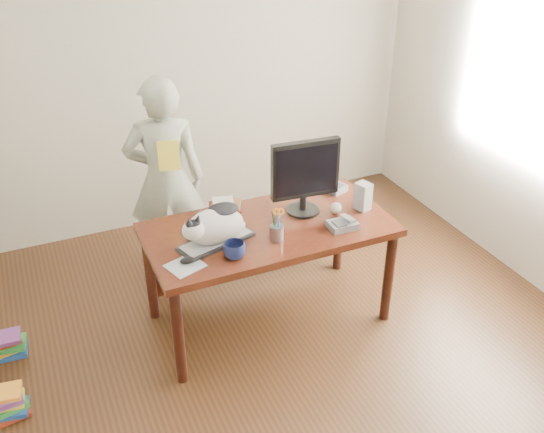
{
  "coord_description": "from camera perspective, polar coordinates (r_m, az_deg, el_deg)",
  "views": [
    {
      "loc": [
        -1.35,
        -2.48,
        2.78
      ],
      "look_at": [
        0.0,
        0.55,
        0.85
      ],
      "focal_mm": 40.0,
      "sensor_mm": 36.0,
      "label": 1
    }
  ],
  "objects": [
    {
      "name": "mousepad",
      "position": [
        3.59,
        -8.16,
        -4.6
      ],
      "size": [
        0.25,
        0.23,
        0.0
      ],
      "rotation": [
        0.0,
        0.0,
        0.33
      ],
      "color": "silver",
      "rests_on": "desk"
    },
    {
      "name": "room",
      "position": [
        3.17,
        4.04,
        3.25
      ],
      "size": [
        4.5,
        4.5,
        4.5
      ],
      "color": "black",
      "rests_on": "ground"
    },
    {
      "name": "book_pile_b",
      "position": [
        4.39,
        -23.74,
        -11.02
      ],
      "size": [
        0.26,
        0.2,
        0.15
      ],
      "color": "#184092",
      "rests_on": "ground"
    },
    {
      "name": "held_book",
      "position": [
        4.24,
        -9.7,
        5.66
      ],
      "size": [
        0.17,
        0.12,
        0.21
      ],
      "rotation": [
        0.0,
        0.0,
        -0.24
      ],
      "color": "yellow",
      "rests_on": "person"
    },
    {
      "name": "phone",
      "position": [
        3.93,
        6.7,
        -0.72
      ],
      "size": [
        0.18,
        0.15,
        0.08
      ],
      "rotation": [
        0.0,
        0.0,
        -0.02
      ],
      "color": "slate",
      "rests_on": "desk"
    },
    {
      "name": "cat",
      "position": [
        3.69,
        -5.54,
        -0.83
      ],
      "size": [
        0.46,
        0.33,
        0.27
      ],
      "rotation": [
        0.0,
        0.0,
        0.29
      ],
      "color": "white",
      "rests_on": "keyboard"
    },
    {
      "name": "coffee_mug",
      "position": [
        3.6,
        -3.55,
        -3.2
      ],
      "size": [
        0.19,
        0.19,
        0.1
      ],
      "primitive_type": "imported",
      "rotation": [
        0.0,
        0.0,
        0.94
      ],
      "color": "#0D1336",
      "rests_on": "desk"
    },
    {
      "name": "desk",
      "position": [
        4.07,
        -0.74,
        -2.18
      ],
      "size": [
        1.6,
        0.8,
        0.75
      ],
      "color": "black",
      "rests_on": "ground"
    },
    {
      "name": "pen_cup",
      "position": [
        3.76,
        0.42,
        -1.37
      ],
      "size": [
        0.11,
        0.11,
        0.23
      ],
      "rotation": [
        0.0,
        0.0,
        -0.34
      ],
      "color": "#97979D",
      "rests_on": "desk"
    },
    {
      "name": "speaker",
      "position": [
        4.13,
        8.56,
        1.9
      ],
      "size": [
        0.11,
        0.12,
        0.19
      ],
      "rotation": [
        0.0,
        0.0,
        0.3
      ],
      "color": "gray",
      "rests_on": "desk"
    },
    {
      "name": "book_pile_a",
      "position": [
        3.97,
        -23.79,
        -15.87
      ],
      "size": [
        0.27,
        0.22,
        0.18
      ],
      "color": "#A92D18",
      "rests_on": "ground"
    },
    {
      "name": "person",
      "position": [
        4.51,
        -9.99,
        3.41
      ],
      "size": [
        0.65,
        0.5,
        1.57
      ],
      "primitive_type": "imported",
      "rotation": [
        0.0,
        0.0,
        2.9
      ],
      "color": "beige",
      "rests_on": "ground"
    },
    {
      "name": "calculator",
      "position": [
        4.38,
        5.77,
        2.79
      ],
      "size": [
        0.18,
        0.21,
        0.05
      ],
      "rotation": [
        0.0,
        0.0,
        0.34
      ],
      "color": "slate",
      "rests_on": "desk"
    },
    {
      "name": "monitor",
      "position": [
        3.95,
        3.14,
        4.06
      ],
      "size": [
        0.46,
        0.24,
        0.52
      ],
      "rotation": [
        0.0,
        0.0,
        -0.08
      ],
      "color": "black",
      "rests_on": "desk"
    },
    {
      "name": "mouse",
      "position": [
        3.6,
        -7.97,
        -4.12
      ],
      "size": [
        0.1,
        0.08,
        0.04
      ],
      "rotation": [
        0.0,
        0.0,
        0.33
      ],
      "color": "black",
      "rests_on": "mousepad"
    },
    {
      "name": "keyboard",
      "position": [
        3.77,
        -5.28,
        -2.34
      ],
      "size": [
        0.51,
        0.31,
        0.03
      ],
      "rotation": [
        0.0,
        0.0,
        0.29
      ],
      "color": "black",
      "rests_on": "desk"
    },
    {
      "name": "baseball",
      "position": [
        4.08,
        6.03,
        0.78
      ],
      "size": [
        0.08,
        0.08,
        0.08
      ],
      "rotation": [
        0.0,
        0.0,
        -0.26
      ],
      "color": "silver",
      "rests_on": "desk"
    },
    {
      "name": "book_stack",
      "position": [
        4.1,
        -4.45,
        1.0
      ],
      "size": [
        0.25,
        0.23,
        0.08
      ],
      "rotation": [
        0.0,
        0.0,
        -0.38
      ],
      "color": "#451212",
      "rests_on": "desk"
    }
  ]
}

